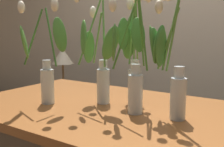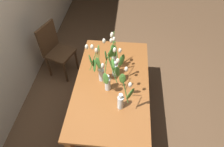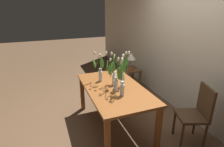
# 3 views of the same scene
# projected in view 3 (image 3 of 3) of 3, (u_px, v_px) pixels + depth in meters

# --- Properties ---
(ground_plane) EXTENTS (18.00, 18.00, 0.00)m
(ground_plane) POSITION_uv_depth(u_px,v_px,m) (114.00, 125.00, 3.32)
(ground_plane) COLOR brown
(room_wall_rear) EXTENTS (9.00, 0.10, 2.70)m
(room_wall_rear) POSITION_uv_depth(u_px,v_px,m) (190.00, 44.00, 3.33)
(room_wall_rear) COLOR beige
(room_wall_rear) RESTS_ON ground
(dining_table) EXTENTS (1.60, 0.90, 0.74)m
(dining_table) POSITION_uv_depth(u_px,v_px,m) (114.00, 92.00, 3.09)
(dining_table) COLOR brown
(dining_table) RESTS_ON ground
(tulip_vase_0) EXTENTS (0.19, 0.27, 0.58)m
(tulip_vase_0) POSITION_uv_depth(u_px,v_px,m) (116.00, 78.00, 2.88)
(tulip_vase_0) COLOR silver
(tulip_vase_0) RESTS_ON dining_table
(tulip_vase_1) EXTENTS (0.15, 0.18, 0.59)m
(tulip_vase_1) POSITION_uv_depth(u_px,v_px,m) (123.00, 73.00, 3.03)
(tulip_vase_1) COLOR silver
(tulip_vase_1) RESTS_ON dining_table
(tulip_vase_2) EXTENTS (0.26, 0.21, 0.59)m
(tulip_vase_2) POSITION_uv_depth(u_px,v_px,m) (113.00, 73.00, 3.09)
(tulip_vase_2) COLOR silver
(tulip_vase_2) RESTS_ON dining_table
(tulip_vase_3) EXTENTS (0.17, 0.10, 0.57)m
(tulip_vase_3) POSITION_uv_depth(u_px,v_px,m) (122.00, 82.00, 2.74)
(tulip_vase_3) COLOR silver
(tulip_vase_3) RESTS_ON dining_table
(tulip_vase_4) EXTENTS (0.23, 0.18, 0.53)m
(tulip_vase_4) POSITION_uv_depth(u_px,v_px,m) (100.00, 71.00, 3.24)
(tulip_vase_4) COLOR silver
(tulip_vase_4) RESTS_ON dining_table
(dining_chair) EXTENTS (0.51, 0.51, 0.93)m
(dining_chair) POSITION_uv_depth(u_px,v_px,m) (197.00, 112.00, 2.76)
(dining_chair) COLOR #4C331E
(dining_chair) RESTS_ON ground
(side_table) EXTENTS (0.44, 0.44, 0.55)m
(side_table) POSITION_uv_depth(u_px,v_px,m) (130.00, 73.00, 4.55)
(side_table) COLOR brown
(side_table) RESTS_ON ground
(table_lamp) EXTENTS (0.22, 0.22, 0.40)m
(table_lamp) POSITION_uv_depth(u_px,v_px,m) (131.00, 57.00, 4.39)
(table_lamp) COLOR olive
(table_lamp) RESTS_ON side_table
(pillar_candle) EXTENTS (0.06, 0.06, 0.07)m
(pillar_candle) POSITION_uv_depth(u_px,v_px,m) (130.00, 69.00, 4.36)
(pillar_candle) COLOR #CC4C23
(pillar_candle) RESTS_ON side_table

